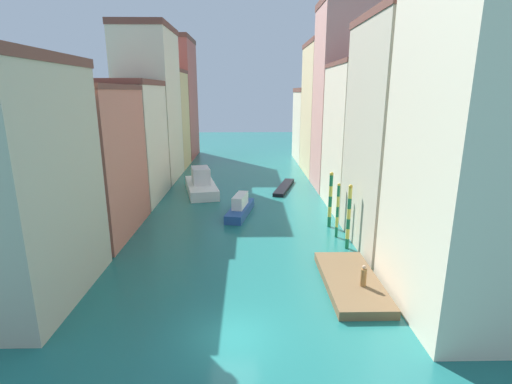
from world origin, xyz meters
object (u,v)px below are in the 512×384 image
waterfront_dock (351,281)px  mooring_pole_2 (330,199)px  mooring_pole_1 (338,210)px  motorboat_0 (240,208)px  mooring_pole_0 (349,216)px  gondola_black (284,187)px  vaporetto_white (201,184)px  person_on_dock (364,276)px

waterfront_dock → mooring_pole_2: bearing=85.5°
mooring_pole_1 → motorboat_0: bearing=142.8°
motorboat_0 → mooring_pole_0: bearing=-45.5°
mooring_pole_0 → motorboat_0: (-8.64, 8.80, -1.93)m
mooring_pole_1 → gondola_black: (-2.92, 16.83, -2.20)m
waterfront_dock → vaporetto_white: 26.71m
vaporetto_white → motorboat_0: bearing=-60.6°
person_on_dock → mooring_pole_1: size_ratio=0.29×
waterfront_dock → person_on_dock: 1.50m
person_on_dock → motorboat_0: size_ratio=0.20×
waterfront_dock → person_on_dock: person_on_dock is taller
waterfront_dock → person_on_dock: size_ratio=5.77×
mooring_pole_1 → vaporetto_white: bearing=131.3°
mooring_pole_2 → motorboat_0: size_ratio=0.74×
person_on_dock → mooring_pole_1: (0.52, 9.53, 1.22)m
mooring_pole_0 → mooring_pole_1: size_ratio=1.10×
person_on_dock → motorboat_0: bearing=116.3°
mooring_pole_1 → vaporetto_white: size_ratio=0.49×
mooring_pole_2 → vaporetto_white: mooring_pole_2 is taller
person_on_dock → mooring_pole_0: 7.26m
vaporetto_white → motorboat_0: size_ratio=1.40×
mooring_pole_0 → vaporetto_white: bearing=127.6°
waterfront_dock → mooring_pole_0: (1.24, 5.96, 2.38)m
waterfront_dock → motorboat_0: 16.51m
person_on_dock → gondola_black: bearing=95.2°
mooring_pole_0 → waterfront_dock: bearing=-101.8°
person_on_dock → mooring_pole_0: mooring_pole_0 is taller
mooring_pole_0 → vaporetto_white: mooring_pole_0 is taller
vaporetto_white → motorboat_0: (5.01, -8.89, -0.26)m
person_on_dock → mooring_pole_1: 9.62m
mooring_pole_1 → gondola_black: 17.22m
mooring_pole_0 → mooring_pole_2: size_ratio=1.02×
mooring_pole_2 → person_on_dock: bearing=-92.1°
person_on_dock → waterfront_dock: bearing=111.1°
person_on_dock → mooring_pole_0: bearing=83.4°
mooring_pole_0 → vaporetto_white: 22.40m
motorboat_0 → person_on_dock: bearing=-63.7°
mooring_pole_1 → mooring_pole_2: (-0.08, 2.60, 0.21)m
motorboat_0 → gondola_black: bearing=62.7°
person_on_dock → vaporetto_white: vaporetto_white is taller
mooring_pole_0 → vaporetto_white: (-13.65, 17.69, -1.66)m
person_on_dock → vaporetto_white: 27.88m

